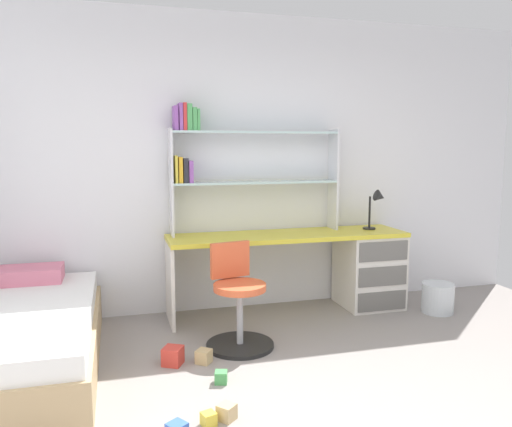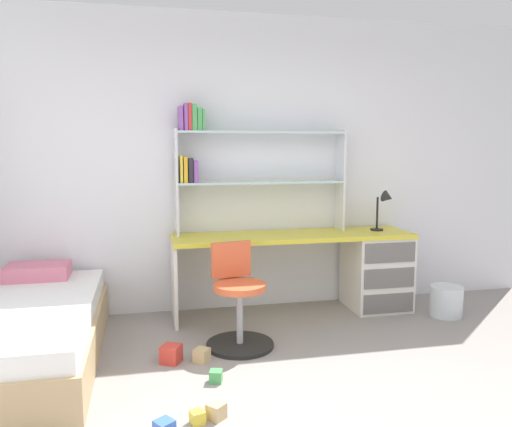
{
  "view_description": "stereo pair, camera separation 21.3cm",
  "coord_description": "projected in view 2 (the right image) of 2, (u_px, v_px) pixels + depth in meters",
  "views": [
    {
      "loc": [
        -1.17,
        -2.13,
        1.53
      ],
      "look_at": [
        -0.16,
        1.49,
        1.03
      ],
      "focal_mm": 35.72,
      "sensor_mm": 36.0,
      "label": 1
    },
    {
      "loc": [
        -0.96,
        -2.18,
        1.53
      ],
      "look_at": [
        -0.16,
        1.49,
        1.03
      ],
      "focal_mm": 35.72,
      "sensor_mm": 36.0,
      "label": 2
    }
  ],
  "objects": [
    {
      "name": "desk",
      "position": [
        354.0,
        265.0,
        4.78
      ],
      "size": [
        2.19,
        0.55,
        0.74
      ],
      "color": "gold",
      "rests_on": "ground_plane"
    },
    {
      "name": "swivel_chair",
      "position": [
        238.0,
        306.0,
        3.9
      ],
      "size": [
        0.52,
        0.52,
        0.79
      ],
      "color": "black",
      "rests_on": "ground_plane"
    },
    {
      "name": "room_shell",
      "position": [
        102.0,
        172.0,
        3.28
      ],
      "size": [
        5.82,
        5.98,
        2.73
      ],
      "color": "silver",
      "rests_on": "ground_plane"
    },
    {
      "name": "toy_block_yellow_1",
      "position": [
        197.0,
        417.0,
        2.82
      ],
      "size": [
        0.09,
        0.09,
        0.07
      ],
      "primitive_type": "cube",
      "rotation": [
        0.0,
        0.0,
        1.87
      ],
      "color": "gold",
      "rests_on": "ground_plane"
    },
    {
      "name": "toy_block_natural_5",
      "position": [
        202.0,
        355.0,
        3.64
      ],
      "size": [
        0.14,
        0.14,
        0.1
      ],
      "primitive_type": "cube",
      "rotation": [
        0.0,
        0.0,
        0.91
      ],
      "color": "tan",
      "rests_on": "ground_plane"
    },
    {
      "name": "bookshelf_hutch",
      "position": [
        236.0,
        157.0,
        4.57
      ],
      "size": [
        1.56,
        0.22,
        1.16
      ],
      "color": "silver",
      "rests_on": "desk"
    },
    {
      "name": "toy_block_green_0",
      "position": [
        216.0,
        376.0,
        3.32
      ],
      "size": [
        0.1,
        0.1,
        0.08
      ],
      "primitive_type": "cube",
      "rotation": [
        0.0,
        0.0,
        1.29
      ],
      "color": "#479E51",
      "rests_on": "ground_plane"
    },
    {
      "name": "bed_platform",
      "position": [
        19.0,
        334.0,
        3.57
      ],
      "size": [
        1.06,
        1.94,
        0.56
      ],
      "color": "tan",
      "rests_on": "ground_plane"
    },
    {
      "name": "desk_lamp",
      "position": [
        385.0,
        204.0,
        4.76
      ],
      "size": [
        0.2,
        0.17,
        0.38
      ],
      "color": "black",
      "rests_on": "desk"
    },
    {
      "name": "toy_block_red_3",
      "position": [
        171.0,
        354.0,
        3.62
      ],
      "size": [
        0.17,
        0.17,
        0.13
      ],
      "primitive_type": "cube",
      "rotation": [
        0.0,
        0.0,
        1.08
      ],
      "color": "red",
      "rests_on": "ground_plane"
    },
    {
      "name": "toy_block_natural_2",
      "position": [
        216.0,
        411.0,
        2.88
      ],
      "size": [
        0.13,
        0.13,
        0.09
      ],
      "primitive_type": "cube",
      "rotation": [
        0.0,
        0.0,
        0.73
      ],
      "color": "tan",
      "rests_on": "ground_plane"
    },
    {
      "name": "waste_bin",
      "position": [
        446.0,
        301.0,
        4.61
      ],
      "size": [
        0.29,
        0.29,
        0.27
      ],
      "primitive_type": "cylinder",
      "color": "silver",
      "rests_on": "ground_plane"
    }
  ]
}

